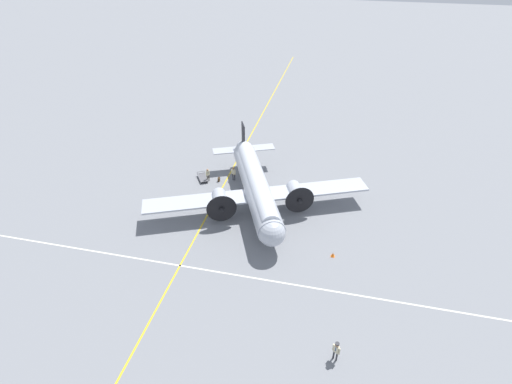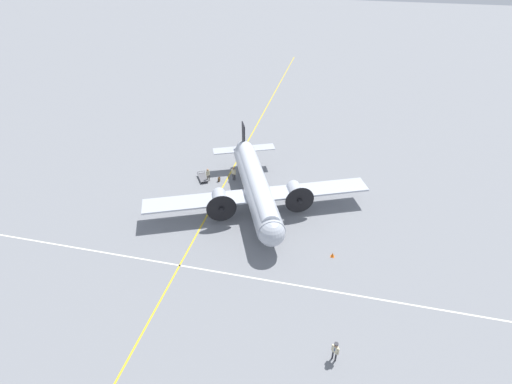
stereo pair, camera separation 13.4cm
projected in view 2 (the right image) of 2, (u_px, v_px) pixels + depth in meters
The scene contains 10 objects.
ground_plane at pixel (256, 205), 44.07m from camera, with size 300.00×300.00×0.00m, color slate.
apron_line_eastwest at pixel (216, 199), 44.94m from camera, with size 120.00×0.16×0.01m.
apron_line_northsouth at pixel (229, 274), 35.37m from camera, with size 0.16×120.00×0.01m.
airliner_main at pixel (257, 188), 42.28m from camera, with size 18.32×22.86×5.94m.
crew_foreground at pixel (335, 350), 27.76m from camera, with size 0.42×0.55×1.83m.
passenger_boarding at pixel (208, 174), 47.64m from camera, with size 0.50×0.37×1.69m.
ramp_agent at pixel (234, 172), 47.81m from camera, with size 0.28×0.59×1.76m.
suitcase_near_door at pixel (219, 179), 48.06m from camera, with size 0.39×0.20×0.53m.
baggage_cart at pixel (203, 177), 48.36m from camera, with size 2.28×1.92×0.56m.
traffic_cone at pixel (333, 255), 37.09m from camera, with size 0.36×0.36×0.48m.
Camera 2 is at (34.89, 8.06, 25.73)m, focal length 28.00 mm.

